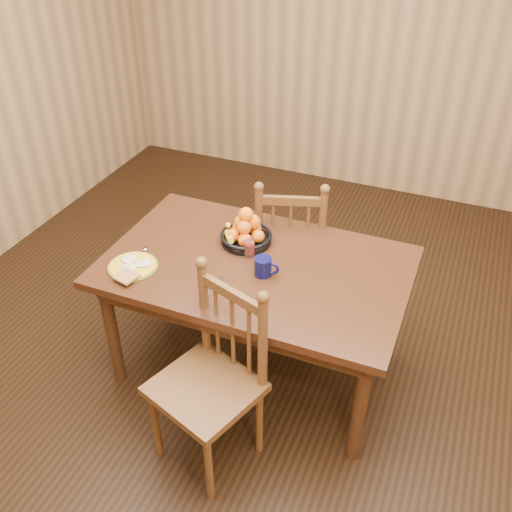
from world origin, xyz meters
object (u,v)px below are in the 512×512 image
at_px(chair_far, 290,248).
at_px(breakfast_plate, 133,266).
at_px(dining_table, 256,276).
at_px(chair_near, 211,381).
at_px(fruit_bowl, 246,232).
at_px(coffee_mug, 264,267).

xyz_separation_m(chair_far, breakfast_plate, (-0.57, -0.86, 0.28)).
relative_size(dining_table, chair_near, 1.59).
distance_m(dining_table, fruit_bowl, 0.27).
distance_m(coffee_mug, fruit_bowl, 0.32).
height_order(dining_table, chair_far, chair_far).
height_order(coffee_mug, fruit_bowl, fruit_bowl).
distance_m(dining_table, coffee_mug, 0.17).
height_order(dining_table, fruit_bowl, fruit_bowl).
distance_m(breakfast_plate, coffee_mug, 0.69).
height_order(chair_far, breakfast_plate, chair_far).
xyz_separation_m(chair_far, fruit_bowl, (-0.13, -0.40, 0.33)).
xyz_separation_m(chair_far, coffee_mug, (0.08, -0.65, 0.32)).
bearing_deg(dining_table, chair_far, 90.69).
bearing_deg(coffee_mug, breakfast_plate, -162.02).
bearing_deg(chair_far, coffee_mug, 79.01).
relative_size(breakfast_plate, fruit_bowl, 1.03).
bearing_deg(breakfast_plate, chair_far, 56.26).
bearing_deg(breakfast_plate, coffee_mug, 17.98).
bearing_deg(chair_near, chair_far, 110.66).
distance_m(chair_near, fruit_bowl, 0.87).
relative_size(chair_far, breakfast_plate, 3.35).
height_order(chair_far, coffee_mug, chair_far).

